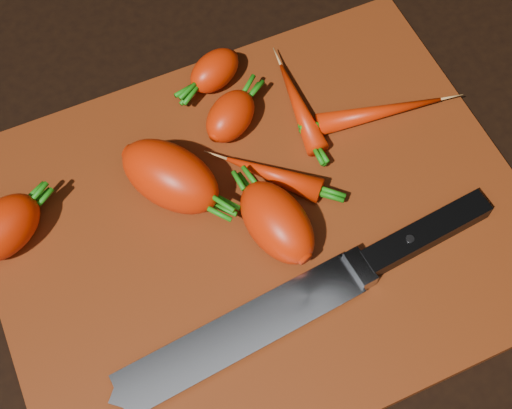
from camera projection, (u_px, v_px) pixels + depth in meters
name	position (u px, v px, depth m)	size (l,w,h in m)	color
ground	(260.00, 229.00, 0.69)	(2.00, 2.00, 0.01)	black
cutting_board	(260.00, 224.00, 0.68)	(0.50, 0.40, 0.01)	maroon
carrot_0	(4.00, 228.00, 0.65)	(0.08, 0.05, 0.05)	red
carrot_1	(170.00, 176.00, 0.66)	(0.10, 0.06, 0.06)	red
carrot_2	(277.00, 222.00, 0.65)	(0.09, 0.05, 0.05)	red
carrot_3	(215.00, 71.00, 0.73)	(0.06, 0.04, 0.04)	red
carrot_4	(230.00, 116.00, 0.71)	(0.06, 0.04, 0.04)	red
carrot_5	(299.00, 106.00, 0.72)	(0.11, 0.02, 0.02)	red
carrot_6	(380.00, 112.00, 0.72)	(0.13, 0.02, 0.02)	red
carrot_7	(273.00, 175.00, 0.68)	(0.10, 0.03, 0.03)	red
knife	(264.00, 320.00, 0.62)	(0.38, 0.06, 0.02)	gray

